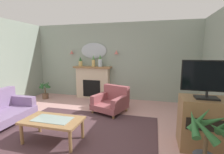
{
  "coord_description": "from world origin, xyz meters",
  "views": [
    {
      "loc": [
        1.48,
        -2.72,
        1.69
      ],
      "look_at": [
        0.32,
        1.72,
        0.97
      ],
      "focal_mm": 26.31,
      "sensor_mm": 36.0,
      "label": 1
    }
  ],
  "objects_px": {
    "mantel_vase_left": "(100,61)",
    "potted_plant_tall_palm": "(206,142)",
    "tv_flatscreen": "(208,79)",
    "tv_cabinet": "(204,123)",
    "wall_sconce_right": "(116,52)",
    "potted_plant_small_fern": "(45,90)",
    "wall_sconce_left": "(72,52)",
    "mantel_vase_right": "(93,61)",
    "coffee_table": "(53,122)",
    "armchair_beside_couch": "(112,101)",
    "mantel_vase_centre": "(80,62)",
    "wall_mirror": "(94,51)",
    "fireplace": "(93,83)"
  },
  "relations": [
    {
      "from": "mantel_vase_left",
      "to": "potted_plant_tall_palm",
      "type": "relative_size",
      "value": 0.46
    },
    {
      "from": "tv_flatscreen",
      "to": "tv_cabinet",
      "type": "bearing_deg",
      "value": 90.0
    },
    {
      "from": "mantel_vase_left",
      "to": "wall_sconce_right",
      "type": "bearing_deg",
      "value": 12.31
    },
    {
      "from": "potted_plant_small_fern",
      "to": "wall_sconce_right",
      "type": "bearing_deg",
      "value": 14.01
    },
    {
      "from": "wall_sconce_left",
      "to": "potted_plant_small_fern",
      "type": "relative_size",
      "value": 0.22
    },
    {
      "from": "mantel_vase_right",
      "to": "tv_cabinet",
      "type": "xyz_separation_m",
      "value": [
        2.97,
        -2.43,
        -0.89
      ]
    },
    {
      "from": "coffee_table",
      "to": "potted_plant_small_fern",
      "type": "height_order",
      "value": "potted_plant_small_fern"
    },
    {
      "from": "coffee_table",
      "to": "armchair_beside_couch",
      "type": "bearing_deg",
      "value": 69.93
    },
    {
      "from": "mantel_vase_centre",
      "to": "wall_sconce_right",
      "type": "bearing_deg",
      "value": 5.27
    },
    {
      "from": "tv_flatscreen",
      "to": "potted_plant_tall_palm",
      "type": "distance_m",
      "value": 1.04
    },
    {
      "from": "potted_plant_tall_palm",
      "to": "potted_plant_small_fern",
      "type": "relative_size",
      "value": 1.44
    },
    {
      "from": "mantel_vase_right",
      "to": "potted_plant_tall_palm",
      "type": "xyz_separation_m",
      "value": [
        2.82,
        -3.12,
        -0.87
      ]
    },
    {
      "from": "tv_cabinet",
      "to": "armchair_beside_couch",
      "type": "bearing_deg",
      "value": 146.7
    },
    {
      "from": "wall_mirror",
      "to": "tv_cabinet",
      "type": "bearing_deg",
      "value": -40.81
    },
    {
      "from": "wall_sconce_right",
      "to": "coffee_table",
      "type": "xyz_separation_m",
      "value": [
        -0.5,
        -3.05,
        -1.28
      ]
    },
    {
      "from": "wall_sconce_left",
      "to": "tv_flatscreen",
      "type": "bearing_deg",
      "value": -33.67
    },
    {
      "from": "wall_sconce_right",
      "to": "wall_mirror",
      "type": "bearing_deg",
      "value": 176.63
    },
    {
      "from": "wall_mirror",
      "to": "coffee_table",
      "type": "bearing_deg",
      "value": -83.63
    },
    {
      "from": "wall_sconce_left",
      "to": "armchair_beside_couch",
      "type": "relative_size",
      "value": 0.13
    },
    {
      "from": "armchair_beside_couch",
      "to": "tv_flatscreen",
      "type": "bearing_deg",
      "value": -33.72
    },
    {
      "from": "potted_plant_tall_palm",
      "to": "tv_cabinet",
      "type": "bearing_deg",
      "value": 78.12
    },
    {
      "from": "fireplace",
      "to": "tv_flatscreen",
      "type": "xyz_separation_m",
      "value": [
        3.02,
        -2.48,
        0.68
      ]
    },
    {
      "from": "wall_sconce_right",
      "to": "mantel_vase_centre",
      "type": "bearing_deg",
      "value": -174.73
    },
    {
      "from": "potted_plant_tall_palm",
      "to": "wall_mirror",
      "type": "bearing_deg",
      "value": 131.06
    },
    {
      "from": "coffee_table",
      "to": "fireplace",
      "type": "bearing_deg",
      "value": 96.67
    },
    {
      "from": "potted_plant_small_fern",
      "to": "wall_sconce_left",
      "type": "bearing_deg",
      "value": 38.41
    },
    {
      "from": "armchair_beside_couch",
      "to": "potted_plant_tall_palm",
      "type": "distance_m",
      "value": 2.74
    },
    {
      "from": "tv_flatscreen",
      "to": "mantel_vase_right",
      "type": "bearing_deg",
      "value": 140.39
    },
    {
      "from": "mantel_vase_right",
      "to": "wall_sconce_left",
      "type": "relative_size",
      "value": 2.83
    },
    {
      "from": "armchair_beside_couch",
      "to": "potted_plant_small_fern",
      "type": "distance_m",
      "value": 2.71
    },
    {
      "from": "mantel_vase_left",
      "to": "fireplace",
      "type": "bearing_deg",
      "value": 174.61
    },
    {
      "from": "coffee_table",
      "to": "tv_flatscreen",
      "type": "xyz_separation_m",
      "value": [
        2.67,
        0.48,
        0.86
      ]
    },
    {
      "from": "mantel_vase_left",
      "to": "wall_sconce_right",
      "type": "height_order",
      "value": "wall_sconce_right"
    },
    {
      "from": "fireplace",
      "to": "coffee_table",
      "type": "bearing_deg",
      "value": -83.33
    },
    {
      "from": "fireplace",
      "to": "tv_flatscreen",
      "type": "relative_size",
      "value": 1.62
    },
    {
      "from": "mantel_vase_left",
      "to": "wall_sconce_left",
      "type": "distance_m",
      "value": 1.2
    },
    {
      "from": "mantel_vase_centre",
      "to": "mantel_vase_right",
      "type": "height_order",
      "value": "mantel_vase_right"
    },
    {
      "from": "mantel_vase_centre",
      "to": "potted_plant_tall_palm",
      "type": "height_order",
      "value": "mantel_vase_centre"
    },
    {
      "from": "mantel_vase_right",
      "to": "tv_flatscreen",
      "type": "bearing_deg",
      "value": -39.61
    },
    {
      "from": "coffee_table",
      "to": "armchair_beside_couch",
      "type": "xyz_separation_m",
      "value": [
        0.66,
        1.82,
        -0.08
      ]
    },
    {
      "from": "tv_flatscreen",
      "to": "potted_plant_small_fern",
      "type": "xyz_separation_m",
      "value": [
        -4.65,
        1.96,
        -0.92
      ]
    },
    {
      "from": "wall_sconce_left",
      "to": "armchair_beside_couch",
      "type": "distance_m",
      "value": 2.61
    },
    {
      "from": "armchair_beside_couch",
      "to": "wall_mirror",
      "type": "bearing_deg",
      "value": 128.13
    },
    {
      "from": "fireplace",
      "to": "wall_sconce_right",
      "type": "height_order",
      "value": "wall_sconce_right"
    },
    {
      "from": "coffee_table",
      "to": "potted_plant_small_fern",
      "type": "bearing_deg",
      "value": 129.08
    },
    {
      "from": "mantel_vase_centre",
      "to": "armchair_beside_couch",
      "type": "height_order",
      "value": "mantel_vase_centre"
    },
    {
      "from": "potted_plant_small_fern",
      "to": "mantel_vase_right",
      "type": "bearing_deg",
      "value": 16.53
    },
    {
      "from": "coffee_table",
      "to": "potted_plant_tall_palm",
      "type": "xyz_separation_m",
      "value": [
        2.52,
        -0.19,
        0.09
      ]
    },
    {
      "from": "wall_sconce_right",
      "to": "tv_flatscreen",
      "type": "distance_m",
      "value": 3.39
    },
    {
      "from": "potted_plant_tall_palm",
      "to": "potted_plant_small_fern",
      "type": "height_order",
      "value": "potted_plant_tall_palm"
    }
  ]
}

